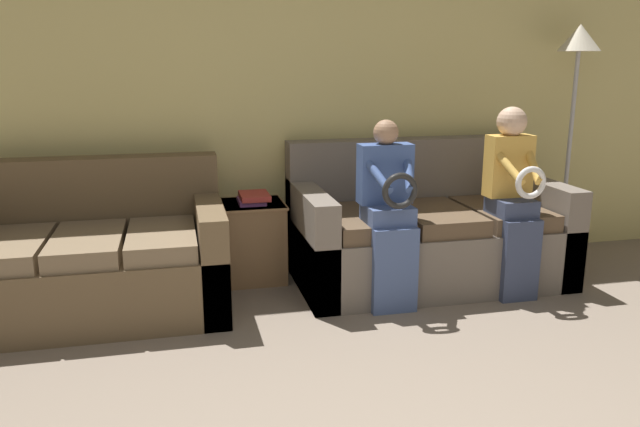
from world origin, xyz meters
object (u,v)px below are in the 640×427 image
Objects in this scene: couch_main at (425,233)px; side_shelf at (254,240)px; child_left_seated at (389,208)px; book_stack at (253,198)px; couch_side at (93,260)px; child_right_seated at (513,193)px; floor_lamp at (577,66)px.

couch_main reaches higher than side_shelf.
child_left_seated reaches higher than book_stack.
couch_side is 1.11m from book_stack.
book_stack reaches higher than side_shelf.
child_left_seated is 1.06m from side_shelf.
child_right_seated is 4.48× the size of book_stack.
couch_main is at bearing -11.84° from side_shelf.
couch_side is 2.88× the size of side_shelf.
couch_main is 1.22m from book_stack.
book_stack is 0.16× the size of floor_lamp.
child_left_seated is at bearing -41.18° from book_stack.
child_right_seated reaches higher than couch_side.
floor_lamp reaches higher than child_left_seated.
child_left_seated is 0.95× the size of child_right_seated.
child_right_seated reaches higher than side_shelf.
book_stack is (-1.17, 0.23, 0.26)m from couch_main.
book_stack is at bearing 178.84° from floor_lamp.
couch_main is 1.20m from side_shelf.
floor_lamp reaches higher than side_shelf.
child_left_seated is 1.93m from floor_lamp.
floor_lamp is at bearing -1.16° from book_stack.
floor_lamp is (2.38, -0.06, 1.18)m from side_shelf.
couch_main is 6.70× the size of book_stack.
couch_side is 2.67m from child_right_seated.
side_shelf is (-0.75, 0.67, -0.34)m from child_left_seated.
child_right_seated is (2.62, -0.34, 0.37)m from couch_side.
couch_side is at bearing -163.35° from book_stack.
child_left_seated is at bearing -159.63° from floor_lamp.
couch_main is 1.15× the size of couch_side.
side_shelf is (1.03, 0.32, -0.03)m from couch_side.
side_shelf is at bearing 17.20° from couch_side.
child_left_seated is 4.24× the size of book_stack.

